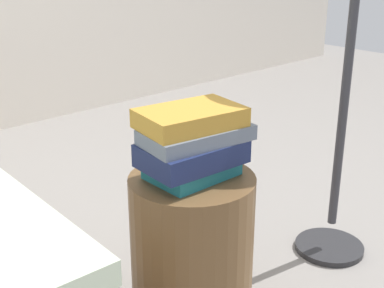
{
  "coord_description": "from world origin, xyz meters",
  "views": [
    {
      "loc": [
        -0.89,
        -0.97,
        1.04
      ],
      "look_at": [
        0.0,
        0.0,
        0.53
      ],
      "focal_mm": 50.4,
      "sensor_mm": 36.0,
      "label": 1
    }
  ],
  "objects_px": {
    "side_table": "(192,248)",
    "book_ochre": "(192,117)",
    "book_navy": "(192,153)",
    "book_teal": "(192,169)",
    "book_slate": "(197,135)"
  },
  "relations": [
    {
      "from": "side_table",
      "to": "book_ochre",
      "type": "xyz_separation_m",
      "value": [
        0.0,
        0.01,
        0.39
      ]
    },
    {
      "from": "book_navy",
      "to": "book_ochre",
      "type": "xyz_separation_m",
      "value": [
        0.01,
        0.01,
        0.09
      ]
    },
    {
      "from": "book_navy",
      "to": "book_ochre",
      "type": "height_order",
      "value": "book_ochre"
    },
    {
      "from": "book_teal",
      "to": "book_slate",
      "type": "relative_size",
      "value": 0.78
    },
    {
      "from": "side_table",
      "to": "book_ochre",
      "type": "distance_m",
      "value": 0.39
    },
    {
      "from": "book_slate",
      "to": "book_ochre",
      "type": "xyz_separation_m",
      "value": [
        -0.0,
        0.02,
        0.04
      ]
    },
    {
      "from": "book_teal",
      "to": "book_ochre",
      "type": "xyz_separation_m",
      "value": [
        -0.0,
        0.0,
        0.15
      ]
    },
    {
      "from": "side_table",
      "to": "book_navy",
      "type": "xyz_separation_m",
      "value": [
        -0.01,
        -0.01,
        0.29
      ]
    },
    {
      "from": "book_navy",
      "to": "book_slate",
      "type": "xyz_separation_m",
      "value": [
        0.01,
        -0.0,
        0.05
      ]
    },
    {
      "from": "side_table",
      "to": "book_slate",
      "type": "bearing_deg",
      "value": -57.87
    },
    {
      "from": "book_teal",
      "to": "book_slate",
      "type": "bearing_deg",
      "value": -86.8
    },
    {
      "from": "book_navy",
      "to": "book_slate",
      "type": "bearing_deg",
      "value": -18.41
    },
    {
      "from": "book_ochre",
      "to": "side_table",
      "type": "bearing_deg",
      "value": -118.02
    },
    {
      "from": "book_teal",
      "to": "book_navy",
      "type": "height_order",
      "value": "book_navy"
    },
    {
      "from": "book_slate",
      "to": "book_ochre",
      "type": "bearing_deg",
      "value": 104.13
    }
  ]
}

